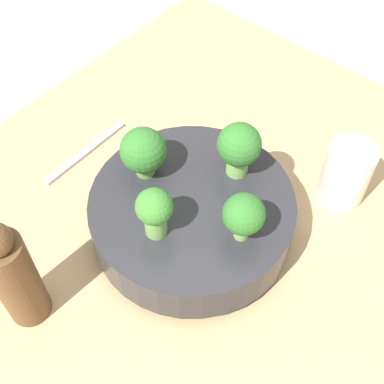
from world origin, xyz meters
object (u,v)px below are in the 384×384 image
(cup, at_px, (346,174))
(fork, at_px, (86,152))
(bowl, at_px, (192,215))
(pepper_mill, at_px, (14,276))

(cup, relative_size, fork, 0.60)
(cup, bearing_deg, bowl, -32.80)
(pepper_mill, bearing_deg, bowl, 159.10)
(bowl, distance_m, fork, 0.23)
(bowl, xyz_separation_m, cup, (-0.19, 0.12, 0.01))
(bowl, distance_m, pepper_mill, 0.24)
(cup, bearing_deg, pepper_mill, -26.76)
(bowl, relative_size, cup, 2.79)
(cup, xyz_separation_m, fork, (0.19, -0.35, -0.05))
(pepper_mill, height_order, fork, pepper_mill)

